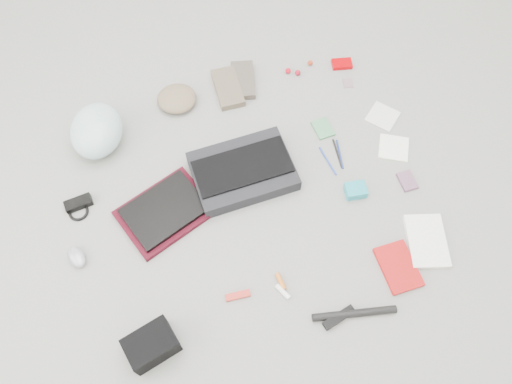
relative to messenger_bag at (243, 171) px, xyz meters
name	(u,v)px	position (x,y,z in m)	size (l,w,h in m)	color
ground_plane	(256,197)	(0.01, -0.12, -0.03)	(4.00, 4.00, 0.00)	gray
messenger_bag	(243,171)	(0.00, 0.00, 0.00)	(0.42, 0.30, 0.07)	black
bag_flap	(243,167)	(0.00, 0.00, 0.04)	(0.40, 0.18, 0.01)	black
laptop_sleeve	(165,212)	(-0.36, -0.05, -0.02)	(0.35, 0.27, 0.02)	#410914
laptop	(164,210)	(-0.36, -0.05, 0.00)	(0.31, 0.23, 0.02)	black
bike_helmet	(97,130)	(-0.53, 0.40, 0.05)	(0.22, 0.28, 0.17)	silver
beanie	(177,99)	(-0.14, 0.48, 0.00)	(0.18, 0.17, 0.06)	#7A674F
mitten_left	(228,88)	(0.10, 0.46, -0.02)	(0.11, 0.23, 0.03)	brown
mitten_right	(243,80)	(0.18, 0.48, -0.02)	(0.11, 0.21, 0.03)	#544B41
power_brick	(79,203)	(-0.69, 0.12, -0.02)	(0.11, 0.05, 0.03)	black
cable_coil	(79,212)	(-0.70, 0.09, -0.03)	(0.08, 0.08, 0.01)	black
mouse	(77,257)	(-0.75, -0.11, -0.02)	(0.06, 0.10, 0.04)	#95949E
camera_bag	(152,345)	(-0.56, -0.56, 0.02)	(0.17, 0.12, 0.11)	black
multitool	(238,295)	(-0.21, -0.49, -0.03)	(0.10, 0.03, 0.01)	red
toiletry_tube_white	(283,292)	(-0.04, -0.54, -0.03)	(0.02, 0.02, 0.07)	white
toiletry_tube_orange	(281,281)	(-0.04, -0.50, -0.02)	(0.02, 0.02, 0.07)	orange
u_lock	(339,318)	(0.11, -0.71, -0.02)	(0.13, 0.03, 0.03)	black
bike_pump	(354,313)	(0.17, -0.72, -0.02)	(0.03, 0.03, 0.32)	black
book_red	(398,267)	(0.42, -0.62, -0.02)	(0.13, 0.20, 0.02)	red
book_white	(427,241)	(0.57, -0.56, -0.02)	(0.15, 0.23, 0.02)	white
notepad	(323,129)	(0.42, 0.09, -0.03)	(0.08, 0.10, 0.01)	#468757
pen_blue	(328,161)	(0.37, -0.07, -0.03)	(0.01, 0.01, 0.15)	#2640A3
pen_black	(337,153)	(0.43, -0.05, -0.03)	(0.01, 0.01, 0.15)	black
pen_navy	(340,154)	(0.44, -0.06, -0.03)	(0.01, 0.01, 0.15)	navy
accordion_wallet	(356,190)	(0.41, -0.26, -0.01)	(0.09, 0.07, 0.04)	#22A2B5
card_deck	(407,181)	(0.64, -0.29, -0.03)	(0.06, 0.09, 0.02)	#7E5470
napkin_top	(383,116)	(0.71, 0.05, -0.03)	(0.13, 0.13, 0.01)	silver
napkin_bottom	(394,148)	(0.67, -0.12, -0.03)	(0.13, 0.13, 0.01)	white
lollipop_a	(288,71)	(0.41, 0.45, -0.02)	(0.03, 0.03, 0.03)	red
lollipop_b	(298,73)	(0.45, 0.42, -0.02)	(0.03, 0.03, 0.03)	#A10D20
lollipop_c	(310,63)	(0.53, 0.46, -0.02)	(0.03, 0.03, 0.03)	#A52C13
altoids_tin	(342,64)	(0.67, 0.40, -0.02)	(0.10, 0.06, 0.02)	#B60006
stamp_sheet	(348,83)	(0.65, 0.28, -0.03)	(0.05, 0.06, 0.00)	gray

